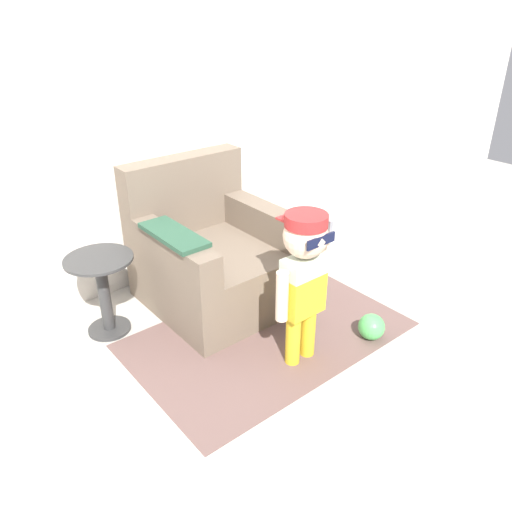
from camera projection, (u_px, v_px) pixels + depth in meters
name	position (u px, v px, depth m)	size (l,w,h in m)	color
ground_plane	(224.00, 310.00, 3.52)	(10.00, 10.00, 0.00)	#ADA89E
wall_back	(154.00, 106.00, 3.44)	(10.00, 0.05, 2.60)	silver
armchair	(213.00, 257.00, 3.53)	(0.95, 0.98, 0.98)	#6B5B4C
person_child	(304.00, 267.00, 2.77)	(0.39, 0.29, 0.95)	gold
side_table	(103.00, 288.00, 3.17)	(0.43, 0.43, 0.54)	#333333
rug	(268.00, 334.00, 3.27)	(1.75, 1.12, 0.01)	brown
toy_ball	(371.00, 327.00, 3.20)	(0.17, 0.17, 0.17)	#4CB256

